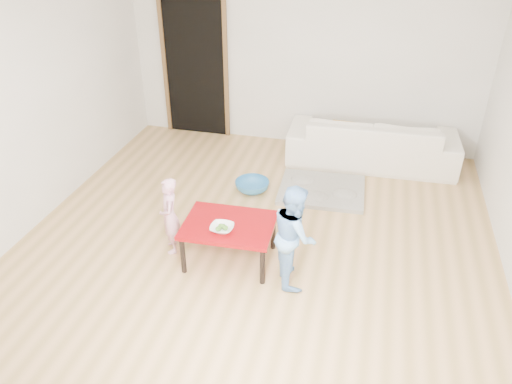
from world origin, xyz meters
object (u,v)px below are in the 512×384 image
at_px(red_table, 230,242).
at_px(basin, 252,186).
at_px(sofa, 372,141).
at_px(child_blue, 295,235).
at_px(bowl, 222,228).
at_px(child_pink, 170,216).

xyz_separation_m(red_table, basin, (-0.13, 1.40, -0.15)).
height_order(sofa, red_table, sofa).
bearing_deg(child_blue, bowl, 71.92).
distance_m(child_pink, basin, 1.51).
relative_size(bowl, child_pink, 0.27).
height_order(sofa, child_blue, child_blue).
bearing_deg(basin, bowl, -86.25).
distance_m(red_table, child_pink, 0.66).
distance_m(red_table, child_blue, 0.74).
bearing_deg(child_pink, red_table, 62.93).
relative_size(child_pink, basin, 1.94).
height_order(child_blue, basin, child_blue).
height_order(bowl, child_pink, child_pink).
xyz_separation_m(bowl, basin, (-0.10, 1.53, -0.40)).
bearing_deg(basin, red_table, -84.73).
xyz_separation_m(sofa, child_pink, (-1.90, -2.54, 0.09)).
bearing_deg(bowl, red_table, 77.45).
height_order(bowl, child_blue, child_blue).
relative_size(red_table, bowl, 3.96).
height_order(sofa, basin, sofa).
bearing_deg(child_blue, red_table, 61.02).
bearing_deg(child_pink, bowl, 50.83).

